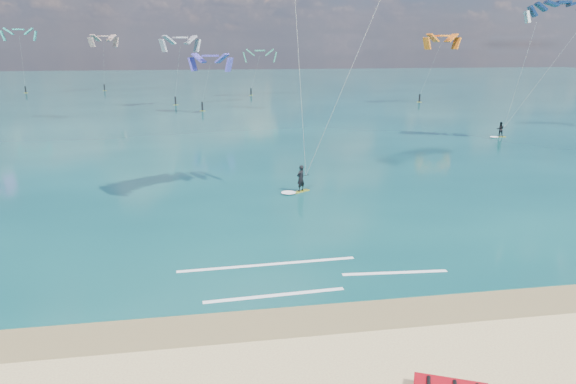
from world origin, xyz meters
name	(u,v)px	position (x,y,z in m)	size (l,w,h in m)	color
ground	(234,142)	(0.00, 40.00, 0.00)	(320.00, 320.00, 0.00)	tan
wet_sand_strip	(293,320)	(0.00, 3.00, 0.00)	(320.00, 2.40, 0.01)	olive
sea	(218,91)	(0.00, 104.00, 0.02)	(320.00, 200.00, 0.04)	#0B393E
kitesurfer_main	(324,41)	(4.28, 17.14, 10.14)	(8.74, 8.85, 19.41)	#B9C917
kitesurfer_far	(532,65)	(30.71, 36.02, 7.97)	(8.26, 6.90, 15.25)	gold
shoreline_foam	(302,275)	(1.05, 6.69, 0.05)	(12.19, 3.65, 0.01)	white
distant_kites	(170,72)	(-8.75, 80.65, 5.32)	(81.64, 51.29, 12.84)	#939098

